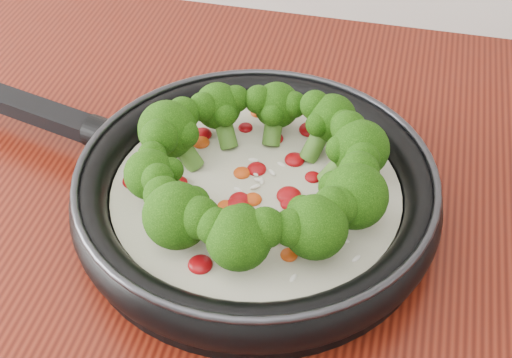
# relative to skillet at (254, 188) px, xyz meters

# --- Properties ---
(skillet) EXTENTS (0.58, 0.43, 0.10)m
(skillet) POSITION_rel_skillet_xyz_m (0.00, 0.00, 0.00)
(skillet) COLOR black
(skillet) RESTS_ON counter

